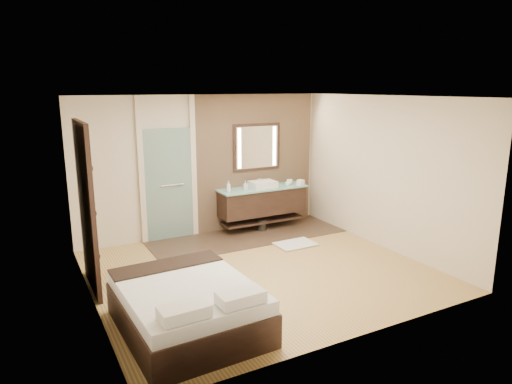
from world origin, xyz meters
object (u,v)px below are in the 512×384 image
mirror_unit (257,147)px  vanity (262,201)px  bed (188,307)px  waste_bin (262,225)px

mirror_unit → vanity: bearing=-90.0°
bed → mirror_unit: bearing=48.5°
bed → waste_bin: size_ratio=8.01×
mirror_unit → waste_bin: (-0.08, -0.37, -1.53)m
vanity → bed: size_ratio=0.97×
bed → waste_bin: bed is taller
vanity → waste_bin: bearing=-123.3°
mirror_unit → bed: 4.49m
vanity → bed: (-2.71, -3.08, -0.29)m
vanity → mirror_unit: (0.00, 0.24, 1.07)m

